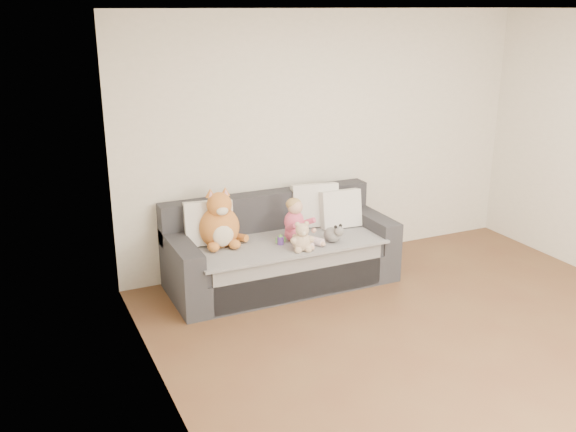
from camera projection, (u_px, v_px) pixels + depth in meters
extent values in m
plane|color=brown|center=(478.00, 365.00, 4.91)|extent=(5.00, 5.00, 0.00)
plane|color=white|center=(516.00, 9.00, 4.10)|extent=(5.00, 5.00, 0.00)
plane|color=beige|center=(328.00, 139.00, 6.67)|extent=(4.50, 0.00, 4.50)
plane|color=beige|center=(185.00, 252.00, 3.61)|extent=(0.00, 5.00, 5.00)
cube|color=#26262B|center=(282.00, 269.00, 6.31)|extent=(2.20, 0.90, 0.30)
cube|color=#26262B|center=(283.00, 249.00, 6.22)|extent=(1.90, 0.80, 0.15)
cube|color=#26262B|center=(267.00, 211.00, 6.46)|extent=(2.20, 0.20, 0.40)
cube|color=#26262B|center=(181.00, 257.00, 5.82)|extent=(0.20, 0.90, 0.30)
cube|color=#26262B|center=(370.00, 227.00, 6.62)|extent=(0.20, 0.90, 0.30)
cube|color=gray|center=(284.00, 241.00, 6.17)|extent=(1.85, 0.88, 0.02)
cube|color=gray|center=(301.00, 279.00, 5.91)|extent=(1.70, 0.02, 0.41)
cube|color=silver|center=(209.00, 223.00, 6.03)|extent=(0.48, 0.27, 0.43)
cube|color=silver|center=(315.00, 205.00, 6.53)|extent=(0.51, 0.30, 0.45)
cube|color=silver|center=(340.00, 209.00, 6.50)|extent=(0.43, 0.22, 0.39)
ellipsoid|color=#F0546C|center=(295.00, 233.00, 6.14)|extent=(0.20, 0.17, 0.17)
ellipsoid|color=#F0546C|center=(294.00, 221.00, 6.11)|extent=(0.19, 0.16, 0.21)
ellipsoid|color=#DBAA8C|center=(295.00, 207.00, 6.06)|extent=(0.14, 0.14, 0.14)
ellipsoid|color=tan|center=(294.00, 204.00, 6.06)|extent=(0.15, 0.15, 0.12)
cylinder|color=#F0546C|center=(292.00, 227.00, 6.01)|extent=(0.06, 0.20, 0.13)
cylinder|color=#F0546C|center=(306.00, 222.00, 6.14)|extent=(0.16, 0.19, 0.13)
ellipsoid|color=#DBAA8C|center=(295.00, 237.00, 5.96)|extent=(0.05, 0.05, 0.05)
ellipsoid|color=#DBAA8C|center=(314.00, 230.00, 6.12)|extent=(0.05, 0.05, 0.05)
cylinder|color=#E5B2C6|center=(303.00, 243.00, 6.00)|extent=(0.12, 0.26, 0.09)
cylinder|color=#E5B2C6|center=(312.00, 240.00, 6.07)|extent=(0.18, 0.26, 0.09)
ellipsoid|color=#DBAA8C|center=(311.00, 248.00, 5.90)|extent=(0.06, 0.08, 0.04)
ellipsoid|color=#DBAA8C|center=(322.00, 244.00, 6.00)|extent=(0.06, 0.08, 0.04)
ellipsoid|color=#C7672C|center=(219.00, 228.00, 6.00)|extent=(0.38, 0.33, 0.41)
ellipsoid|color=beige|center=(223.00, 235.00, 5.89)|extent=(0.20, 0.09, 0.22)
ellipsoid|color=#C7672C|center=(219.00, 205.00, 5.90)|extent=(0.23, 0.23, 0.23)
ellipsoid|color=beige|center=(222.00, 211.00, 5.82)|extent=(0.11, 0.07, 0.08)
cone|color=#C7672C|center=(210.00, 193.00, 5.88)|extent=(0.10, 0.10, 0.08)
cone|color=pink|center=(211.00, 194.00, 5.87)|extent=(0.06, 0.06, 0.05)
cone|color=#C7672C|center=(225.00, 191.00, 5.93)|extent=(0.10, 0.10, 0.08)
cone|color=pink|center=(226.00, 192.00, 5.91)|extent=(0.06, 0.06, 0.05)
ellipsoid|color=#C7672C|center=(213.00, 247.00, 5.87)|extent=(0.11, 0.13, 0.09)
ellipsoid|color=#C7672C|center=(235.00, 244.00, 5.94)|extent=(0.11, 0.13, 0.09)
cylinder|color=#C7672C|center=(237.00, 237.00, 6.15)|extent=(0.18, 0.26, 0.09)
ellipsoid|color=tan|center=(302.00, 242.00, 5.89)|extent=(0.18, 0.15, 0.18)
ellipsoid|color=tan|center=(302.00, 230.00, 5.85)|extent=(0.13, 0.13, 0.13)
ellipsoid|color=tan|center=(297.00, 224.00, 5.83)|extent=(0.05, 0.05, 0.05)
ellipsoid|color=tan|center=(307.00, 224.00, 5.85)|extent=(0.05, 0.05, 0.05)
ellipsoid|color=beige|center=(304.00, 233.00, 5.81)|extent=(0.05, 0.05, 0.05)
ellipsoid|color=tan|center=(294.00, 241.00, 5.85)|extent=(0.07, 0.07, 0.07)
ellipsoid|color=tan|center=(311.00, 239.00, 5.88)|extent=(0.07, 0.07, 0.07)
ellipsoid|color=tan|center=(298.00, 250.00, 5.85)|extent=(0.07, 0.07, 0.07)
ellipsoid|color=tan|center=(309.00, 249.00, 5.87)|extent=(0.07, 0.07, 0.07)
ellipsoid|color=white|center=(332.00, 235.00, 6.12)|extent=(0.16, 0.20, 0.14)
ellipsoid|color=white|center=(339.00, 231.00, 6.04)|extent=(0.09, 0.09, 0.09)
ellipsoid|color=black|center=(336.00, 227.00, 6.02)|extent=(0.03, 0.03, 0.03)
ellipsoid|color=black|center=(340.00, 226.00, 6.05)|extent=(0.03, 0.03, 0.03)
cylinder|color=#633EA9|center=(281.00, 240.00, 6.05)|extent=(0.07, 0.07, 0.08)
cone|color=#53A13E|center=(281.00, 235.00, 6.03)|extent=(0.06, 0.06, 0.03)
cylinder|color=#53A13E|center=(276.00, 240.00, 6.04)|extent=(0.02, 0.02, 0.05)
cylinder|color=#53A13E|center=(285.00, 240.00, 6.05)|extent=(0.02, 0.02, 0.05)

